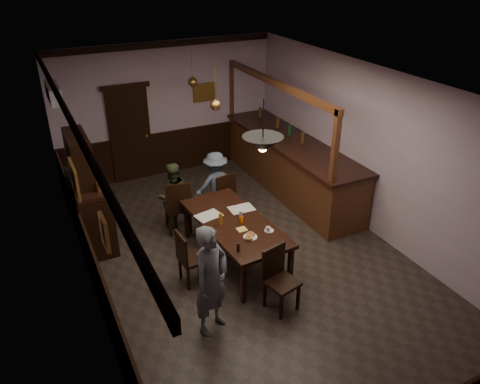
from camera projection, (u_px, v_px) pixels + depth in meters
room at (248, 180)px, 7.29m from camera, size 5.01×8.01×3.01m
dining_table at (234, 225)px, 7.67m from camera, size 1.14×2.26×0.75m
chair_far_left at (178, 205)px, 8.49m from camera, size 0.52×0.52×1.06m
chair_far_right at (223, 194)px, 8.92m from camera, size 0.49×0.49×0.99m
chair_near at (278, 275)px, 6.72m from camera, size 0.51×0.51×0.98m
chair_side at (188, 256)px, 7.19m from camera, size 0.42×0.42×0.92m
person_standing at (211, 280)px, 6.19m from camera, size 0.70×0.62×1.62m
person_seated_left at (173, 195)px, 8.69m from camera, size 0.73×0.63×1.27m
person_seated_right at (216, 184)px, 9.08m from camera, size 0.84×0.49×1.30m
newspaper_left at (209, 216)px, 7.79m from camera, size 0.47×0.38×0.01m
newspaper_right at (241, 209)px, 8.00m from camera, size 0.43×0.32×0.01m
napkin at (242, 229)px, 7.42m from camera, size 0.16×0.16×0.00m
saucer at (269, 231)px, 7.38m from camera, size 0.15×0.15×0.01m
coffee_cup at (268, 229)px, 7.34m from camera, size 0.08×0.08×0.07m
pastry_plate at (250, 237)px, 7.21m from camera, size 0.22×0.22×0.01m
pastry_ring_a at (249, 238)px, 7.15m from camera, size 0.13×0.13×0.04m
pastry_ring_b at (250, 234)px, 7.23m from camera, size 0.13×0.13×0.04m
soda_can at (242, 220)px, 7.55m from camera, size 0.07×0.07×0.12m
beer_glass at (221, 219)px, 7.51m from camera, size 0.06×0.06×0.20m
water_glass at (241, 215)px, 7.68m from camera, size 0.06×0.06×0.15m
pepper_mill at (238, 247)px, 6.85m from camera, size 0.04×0.04×0.14m
sideboard at (89, 200)px, 8.17m from camera, size 0.55×1.53×2.02m
bar_counter at (289, 163)px, 10.03m from camera, size 1.02×4.37×2.45m
door_back at (130, 136)px, 10.29m from camera, size 0.90×0.06×2.10m
ac_unit at (54, 93)px, 8.23m from camera, size 0.20×0.85×0.30m
picture_left_small at (104, 232)px, 4.75m from camera, size 0.04×0.28×0.36m
picture_left_large at (75, 179)px, 6.87m from camera, size 0.04×0.62×0.48m
picture_back at (205, 92)px, 10.65m from camera, size 0.55×0.04×0.42m
pendant_iron at (263, 144)px, 6.27m from camera, size 0.56×0.56×0.73m
pendant_brass_mid at (216, 105)px, 8.11m from camera, size 0.20×0.20×0.81m
pendant_brass_far at (193, 82)px, 9.49m from camera, size 0.20×0.20×0.81m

